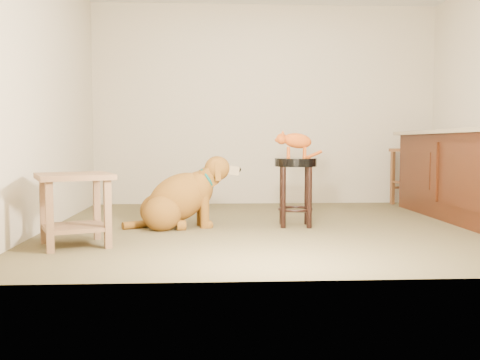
{
  "coord_description": "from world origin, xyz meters",
  "views": [
    {
      "loc": [
        -0.72,
        -5.04,
        0.81
      ],
      "look_at": [
        -0.45,
        0.03,
        0.45
      ],
      "focal_mm": 40.0,
      "sensor_mm": 36.0,
      "label": 1
    }
  ],
  "objects": [
    {
      "name": "wood_stool",
      "position": [
        1.85,
        1.7,
        0.38
      ],
      "size": [
        0.5,
        0.5,
        0.73
      ],
      "rotation": [
        0.0,
        0.0,
        0.34
      ],
      "color": "brown",
      "rests_on": "ground"
    },
    {
      "name": "golden_retriever",
      "position": [
        -1.02,
        0.02,
        0.27
      ],
      "size": [
        1.13,
        0.62,
        0.72
      ],
      "rotation": [
        0.0,
        0.0,
        0.21
      ],
      "color": "brown",
      "rests_on": "ground"
    },
    {
      "name": "room_shell",
      "position": [
        0.0,
        0.0,
        1.68
      ],
      "size": [
        4.54,
        4.04,
        2.62
      ],
      "color": "beige",
      "rests_on": "ground"
    },
    {
      "name": "padded_stool",
      "position": [
        0.09,
        0.04,
        0.47
      ],
      "size": [
        0.4,
        0.4,
        0.66
      ],
      "rotation": [
        0.0,
        0.0,
        -0.09
      ],
      "color": "black",
      "rests_on": "ground"
    },
    {
      "name": "side_table",
      "position": [
        -1.78,
        -0.85,
        0.37
      ],
      "size": [
        0.71,
        0.71,
        0.57
      ],
      "rotation": [
        0.0,
        0.0,
        0.4
      ],
      "color": "brown",
      "rests_on": "ground"
    },
    {
      "name": "cabinet_run",
      "position": [
        1.94,
        0.3,
        0.44
      ],
      "size": [
        0.7,
        2.56,
        0.94
      ],
      "color": "#3F1B0B",
      "rests_on": "ground"
    },
    {
      "name": "floor",
      "position": [
        0.0,
        0.0,
        0.0
      ],
      "size": [
        4.5,
        4.0,
        0.01
      ],
      "primitive_type": "cube",
      "color": "brown",
      "rests_on": "ground"
    },
    {
      "name": "tabby_kitten",
      "position": [
        0.08,
        0.04,
        0.82
      ],
      "size": [
        0.47,
        0.16,
        0.29
      ],
      "rotation": [
        0.0,
        0.0,
        -0.09
      ],
      "color": "#993E0F",
      "rests_on": "padded_stool"
    }
  ]
}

